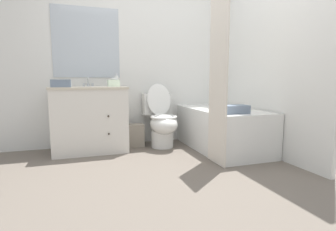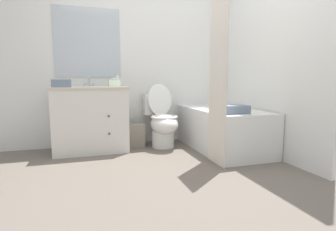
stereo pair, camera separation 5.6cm
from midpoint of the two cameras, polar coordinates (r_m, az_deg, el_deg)
name	(u,v)px [view 2 (the right image)]	position (r m, az deg, el deg)	size (l,w,h in m)	color
ground_plane	(183,177)	(2.56, 3.83, -13.26)	(14.00, 14.00, 0.00)	#6B6056
wall_back	(145,58)	(3.93, -4.66, 12.47)	(8.00, 0.06, 2.50)	silver
wall_right	(254,55)	(3.72, 18.68, 12.36)	(0.05, 2.55, 2.50)	silver
vanity_cabinet	(91,118)	(3.54, -16.00, -0.60)	(0.93, 0.59, 0.84)	silver
sink_faucet	(89,84)	(3.69, -16.33, 6.64)	(0.14, 0.12, 0.12)	silver
toilet	(162,121)	(3.63, -0.81, -1.30)	(0.41, 0.66, 0.87)	white
bathtub	(222,129)	(3.59, 12.19, -2.84)	(0.75, 1.43, 0.54)	white
shower_curtain	(218,75)	(2.86, 11.39, 8.70)	(0.01, 0.38, 1.94)	silver
wastebasket	(136,135)	(3.72, -6.58, -4.25)	(0.23, 0.20, 0.31)	gray
tissue_box	(114,83)	(3.51, -11.18, 6.96)	(0.14, 0.15, 0.11)	silver
soap_dispenser	(117,81)	(3.61, -10.56, 7.46)	(0.06, 0.06, 0.17)	white
hand_towel_folded	(62,83)	(3.33, -21.67, 6.53)	(0.22, 0.14, 0.09)	slate
bath_towel_folded	(233,109)	(3.06, 14.40, 1.28)	(0.36, 0.18, 0.09)	slate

